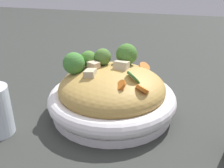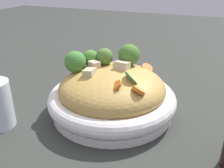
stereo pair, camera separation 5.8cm
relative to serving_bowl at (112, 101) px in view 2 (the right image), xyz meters
name	(u,v)px [view 2 (the right image)]	position (x,y,z in m)	size (l,w,h in m)	color
ground_plane	(112,112)	(0.00, 0.00, -0.03)	(3.00, 3.00, 0.00)	#31332F
serving_bowl	(112,101)	(0.00, 0.00, 0.00)	(0.30, 0.30, 0.06)	white
noodle_heap	(112,88)	(0.00, 0.00, 0.04)	(0.25, 0.25, 0.09)	tan
broccoli_florets	(102,58)	(-0.04, 0.02, 0.09)	(0.18, 0.14, 0.07)	#A1C477
carrot_coins	(132,76)	(0.05, 0.00, 0.07)	(0.10, 0.17, 0.04)	orange
zucchini_slices	(111,69)	(-0.01, 0.03, 0.07)	(0.17, 0.15, 0.04)	beige
chicken_chunks	(103,66)	(-0.03, 0.01, 0.08)	(0.12, 0.12, 0.04)	beige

